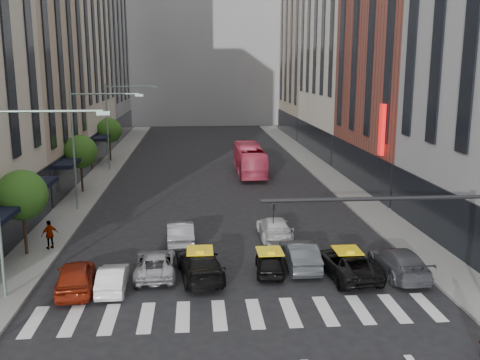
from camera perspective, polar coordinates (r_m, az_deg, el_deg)
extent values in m
plane|color=black|center=(23.18, 0.50, -15.72)|extent=(160.00, 160.00, 0.00)
cube|color=slate|center=(52.45, -15.25, -0.27)|extent=(3.00, 96.00, 0.15)
cube|color=slate|center=(53.28, 9.86, 0.17)|extent=(3.00, 96.00, 0.15)
cube|color=tan|center=(50.75, -22.67, 12.42)|extent=(8.00, 16.00, 24.00)
cube|color=beige|center=(68.52, -18.38, 17.40)|extent=(8.00, 20.00, 36.00)
cube|color=gray|center=(86.87, -15.30, 14.30)|extent=(8.00, 18.00, 30.00)
cube|color=brown|center=(51.13, 17.42, 13.90)|extent=(8.00, 18.00, 26.00)
cube|color=tan|center=(87.58, 7.88, 13.92)|extent=(8.00, 18.00, 28.00)
cube|color=gray|center=(105.71, -3.93, 15.80)|extent=(30.00, 10.00, 36.00)
cylinder|color=black|center=(33.26, -21.98, -4.73)|extent=(0.18, 0.18, 3.15)
sphere|color=#234F16|center=(32.78, -22.24, -1.49)|extent=(2.88, 2.88, 2.88)
cylinder|color=black|center=(48.34, -16.53, 0.64)|extent=(0.18, 0.18, 3.15)
sphere|color=#234F16|center=(48.01, -16.67, 2.91)|extent=(2.88, 2.88, 2.88)
cylinder|color=black|center=(63.86, -13.70, 3.44)|extent=(0.18, 0.18, 3.15)
sphere|color=#234F16|center=(63.62, -13.79, 5.16)|extent=(2.88, 2.88, 2.88)
cylinder|color=gray|center=(25.39, -19.98, 6.91)|extent=(5.00, 0.12, 0.12)
cube|color=gray|center=(24.87, -14.36, 6.93)|extent=(0.60, 0.25, 0.18)
cylinder|color=gray|center=(41.90, -17.31, 2.99)|extent=(0.16, 0.16, 9.00)
cylinder|color=gray|center=(41.02, -14.22, 8.89)|extent=(5.00, 0.12, 0.12)
cube|color=gray|center=(40.70, -10.70, 8.88)|extent=(0.60, 0.25, 0.18)
cylinder|color=gray|center=(57.50, -13.95, 5.46)|extent=(0.16, 0.16, 9.00)
cylinder|color=gray|center=(56.86, -11.64, 9.75)|extent=(5.00, 0.12, 0.12)
cube|color=gray|center=(56.63, -9.09, 9.73)|extent=(0.60, 0.25, 0.18)
cylinder|color=black|center=(21.40, 15.63, -1.91)|extent=(10.00, 0.16, 0.16)
imported|color=black|center=(20.41, 3.59, -3.60)|extent=(0.13, 0.16, 0.80)
cube|color=red|center=(43.24, 14.89, 5.20)|extent=(0.30, 0.70, 4.00)
imported|color=maroon|center=(27.72, -17.13, -9.79)|extent=(2.31, 4.60, 1.50)
imported|color=white|center=(27.38, -13.42, -10.16)|extent=(1.39, 3.75, 1.23)
imported|color=#A8A7AD|center=(28.83, -9.01, -8.78)|extent=(2.30, 4.65, 1.27)
imported|color=black|center=(28.13, -4.28, -8.96)|extent=(2.74, 5.35, 1.49)
imported|color=black|center=(28.73, 3.17, -8.78)|extent=(1.72, 3.68, 1.22)
imported|color=#3B3E42|center=(29.64, 6.39, -7.88)|extent=(1.62, 4.58, 1.51)
imported|color=black|center=(28.84, 11.32, -8.72)|extent=(2.89, 5.29, 1.41)
imported|color=#484A50|center=(29.67, 16.57, -8.36)|extent=(2.18, 5.04, 1.45)
imported|color=gray|center=(33.32, -6.38, -5.64)|extent=(1.81, 4.62, 1.50)
imported|color=silver|center=(34.44, 3.69, -5.11)|extent=(1.93, 4.74, 1.37)
imported|color=#D93F5F|center=(54.90, 1.03, 2.20)|extent=(2.56, 10.79, 3.00)
imported|color=gray|center=(33.87, -19.63, -5.51)|extent=(1.06, 0.95, 1.73)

